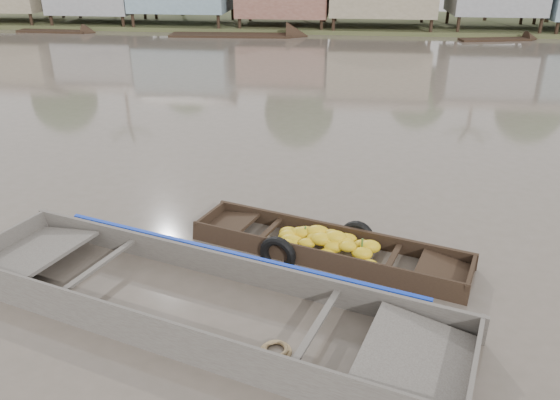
# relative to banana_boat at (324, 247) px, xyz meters

# --- Properties ---
(ground) EXTENTS (120.00, 120.00, 0.00)m
(ground) POSITION_rel_banana_boat_xyz_m (-0.16, -0.51, -0.13)
(ground) COLOR #544B40
(ground) RESTS_ON ground
(banana_boat) EXTENTS (5.14, 2.73, 0.72)m
(banana_boat) POSITION_rel_banana_boat_xyz_m (0.00, 0.00, 0.00)
(banana_boat) COLOR black
(banana_boat) RESTS_ON ground
(viewer_boat) EXTENTS (8.34, 4.43, 0.65)m
(viewer_boat) POSITION_rel_banana_boat_xyz_m (-1.79, -1.97, -0.05)
(viewer_boat) COLOR #443E39
(viewer_boat) RESTS_ON ground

